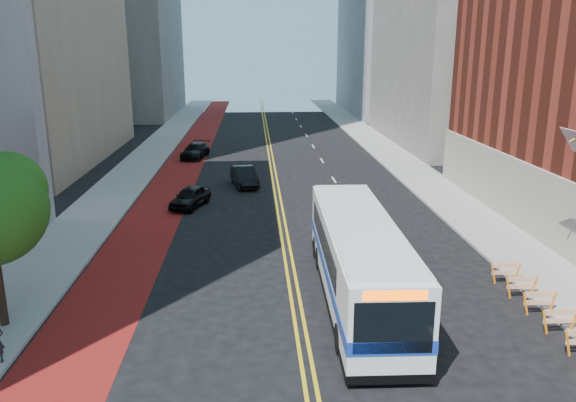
% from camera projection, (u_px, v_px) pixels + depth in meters
% --- Properties ---
extents(sidewalk_left, '(4.00, 140.00, 0.15)m').
position_uv_depth(sidewalk_left, '(124.00, 182.00, 44.55)').
color(sidewalk_left, gray).
rests_on(sidewalk_left, ground).
extents(sidewalk_right, '(4.00, 140.00, 0.15)m').
position_uv_depth(sidewalk_right, '(421.00, 178.00, 45.99)').
color(sidewalk_right, gray).
rests_on(sidewalk_right, ground).
extents(bus_lane_paint, '(3.60, 140.00, 0.01)m').
position_uv_depth(bus_lane_paint, '(174.00, 182.00, 44.80)').
color(bus_lane_paint, maroon).
rests_on(bus_lane_paint, ground).
extents(center_line_inner, '(0.14, 140.00, 0.01)m').
position_uv_depth(center_line_inner, '(273.00, 181.00, 45.28)').
color(center_line_inner, gold).
rests_on(center_line_inner, ground).
extents(center_line_outer, '(0.14, 140.00, 0.01)m').
position_uv_depth(center_line_outer, '(277.00, 180.00, 45.30)').
color(center_line_outer, gold).
rests_on(center_line_outer, ground).
extents(lane_dashes, '(0.14, 98.20, 0.01)m').
position_uv_depth(lane_dashes, '(322.00, 161.00, 53.28)').
color(lane_dashes, silver).
rests_on(lane_dashes, ground).
extents(construction_barriers, '(1.42, 10.91, 1.00)m').
position_uv_depth(construction_barriers, '(571.00, 328.00, 20.10)').
color(construction_barriers, orange).
rests_on(construction_barriers, ground).
extents(transit_bus, '(3.13, 13.03, 3.57)m').
position_uv_depth(transit_bus, '(358.00, 258.00, 23.44)').
color(transit_bus, silver).
rests_on(transit_bus, ground).
extents(car_a, '(2.86, 4.33, 1.37)m').
position_uv_depth(car_a, '(190.00, 197.00, 37.65)').
color(car_a, black).
rests_on(car_a, ground).
extents(car_b, '(2.42, 4.71, 1.48)m').
position_uv_depth(car_b, '(244.00, 176.00, 43.38)').
color(car_b, black).
rests_on(car_b, ground).
extents(car_c, '(2.82, 5.12, 1.40)m').
position_uv_depth(car_c, '(195.00, 151.00, 54.44)').
color(car_c, black).
rests_on(car_c, ground).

